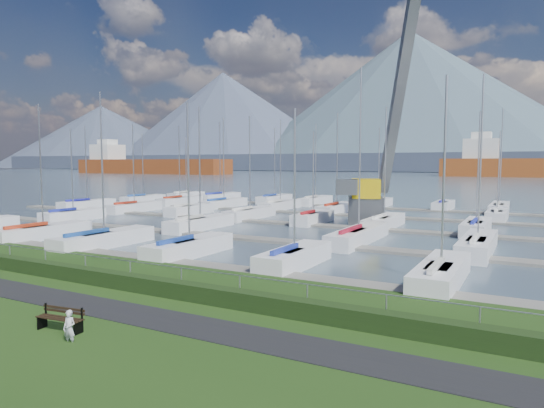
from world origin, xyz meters
The scene contains 12 objects.
path centered at (0.00, -3.00, 0.01)m, with size 160.00×2.00×0.04m, color black.
water centered at (0.00, 260.00, -0.40)m, with size 800.00×540.00×0.20m, color #415260.
hedge centered at (0.00, -0.40, 0.35)m, with size 80.00×0.70×0.70m, color black.
fence centered at (0.00, 0.00, 1.20)m, with size 0.04×0.04×80.00m, color #989CA0.
foothill centered at (0.00, 330.00, 6.00)m, with size 900.00×80.00×12.00m, color #3C4458.
mountains centered at (7.35, 404.62, 46.68)m, with size 1190.00×360.00×115.00m.
docks centered at (0.00, 26.00, -0.22)m, with size 90.00×41.60×0.25m.
bench_right centered at (1.23, -5.53, 0.42)m, with size 1.84×0.65×0.85m.
person centered at (2.39, -6.12, 0.60)m, with size 0.43×0.29×1.19m, color silver.
crane centered at (1.63, 29.90, 5.33)m, with size 7.59×12.97×22.35m.
cargo_ship_west centered at (-173.14, 185.66, 3.60)m, with size 93.24×19.98×21.50m.
sailboat_fleet centered at (-2.04, 29.79, 5.39)m, with size 75.05×49.79×13.59m.
Camera 1 is at (15.33, -16.34, 5.76)m, focal length 32.00 mm.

